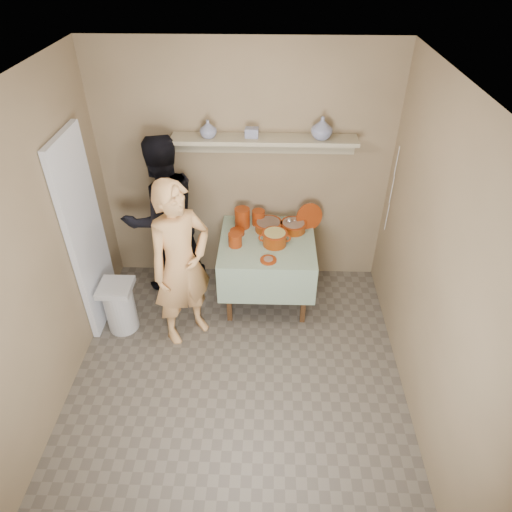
{
  "coord_description": "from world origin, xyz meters",
  "views": [
    {
      "loc": [
        0.25,
        -2.56,
        3.41
      ],
      "look_at": [
        0.15,
        0.75,
        0.95
      ],
      "focal_mm": 32.0,
      "sensor_mm": 36.0,
      "label": 1
    }
  ],
  "objects_px": {
    "person_cook": "(181,265)",
    "person_helper": "(163,216)",
    "cazuela_rice": "(275,237)",
    "trash_bin": "(120,306)",
    "serving_table": "(267,250)"
  },
  "relations": [
    {
      "from": "person_cook",
      "to": "cazuela_rice",
      "type": "bearing_deg",
      "value": -11.35
    },
    {
      "from": "person_cook",
      "to": "person_helper",
      "type": "bearing_deg",
      "value": 70.87
    },
    {
      "from": "person_cook",
      "to": "trash_bin",
      "type": "xyz_separation_m",
      "value": [
        -0.68,
        0.04,
        -0.57
      ]
    },
    {
      "from": "person_cook",
      "to": "serving_table",
      "type": "height_order",
      "value": "person_cook"
    },
    {
      "from": "trash_bin",
      "to": "cazuela_rice",
      "type": "bearing_deg",
      "value": 16.3
    },
    {
      "from": "person_cook",
      "to": "cazuela_rice",
      "type": "height_order",
      "value": "person_cook"
    },
    {
      "from": "cazuela_rice",
      "to": "serving_table",
      "type": "bearing_deg",
      "value": 135.52
    },
    {
      "from": "serving_table",
      "to": "trash_bin",
      "type": "relative_size",
      "value": 1.74
    },
    {
      "from": "cazuela_rice",
      "to": "trash_bin",
      "type": "bearing_deg",
      "value": -163.7
    },
    {
      "from": "serving_table",
      "to": "trash_bin",
      "type": "distance_m",
      "value": 1.6
    },
    {
      "from": "person_helper",
      "to": "cazuela_rice",
      "type": "xyz_separation_m",
      "value": [
        1.18,
        -0.3,
        -0.04
      ]
    },
    {
      "from": "person_helper",
      "to": "trash_bin",
      "type": "xyz_separation_m",
      "value": [
        -0.36,
        -0.75,
        -0.6
      ]
    },
    {
      "from": "person_cook",
      "to": "person_helper",
      "type": "xyz_separation_m",
      "value": [
        -0.32,
        0.79,
        0.04
      ]
    },
    {
      "from": "person_helper",
      "to": "cazuela_rice",
      "type": "height_order",
      "value": "person_helper"
    },
    {
      "from": "serving_table",
      "to": "cazuela_rice",
      "type": "distance_m",
      "value": 0.23
    }
  ]
}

